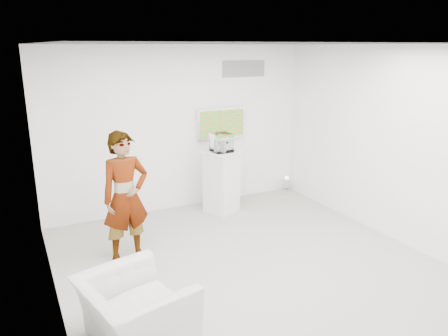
{
  "coord_description": "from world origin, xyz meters",
  "views": [
    {
      "loc": [
        -2.8,
        -4.92,
        2.98
      ],
      "look_at": [
        -0.02,
        0.6,
        1.24
      ],
      "focal_mm": 35.0,
      "sensor_mm": 36.0,
      "label": 1
    }
  ],
  "objects_px": {
    "person": "(126,197)",
    "floor_uplight": "(287,184)",
    "tv": "(221,123)",
    "pedestal": "(221,182)",
    "armchair": "(135,312)"
  },
  "relations": [
    {
      "from": "armchair",
      "to": "floor_uplight",
      "type": "height_order",
      "value": "armchair"
    },
    {
      "from": "person",
      "to": "pedestal",
      "type": "xyz_separation_m",
      "value": [
        2.04,
        1.09,
        -0.37
      ]
    },
    {
      "from": "person",
      "to": "armchair",
      "type": "xyz_separation_m",
      "value": [
        -0.42,
        -1.89,
        -0.58
      ]
    },
    {
      "from": "armchair",
      "to": "person",
      "type": "bearing_deg",
      "value": -25.25
    },
    {
      "from": "person",
      "to": "armchair",
      "type": "relative_size",
      "value": 1.71
    },
    {
      "from": "armchair",
      "to": "pedestal",
      "type": "height_order",
      "value": "pedestal"
    },
    {
      "from": "person",
      "to": "floor_uplight",
      "type": "relative_size",
      "value": 6.05
    },
    {
      "from": "person",
      "to": "floor_uplight",
      "type": "distance_m",
      "value": 4.13
    },
    {
      "from": "tv",
      "to": "floor_uplight",
      "type": "xyz_separation_m",
      "value": [
        1.48,
        -0.12,
        -1.4
      ]
    },
    {
      "from": "tv",
      "to": "armchair",
      "type": "xyz_separation_m",
      "value": [
        -2.71,
        -3.5,
        -1.19
      ]
    },
    {
      "from": "pedestal",
      "to": "floor_uplight",
      "type": "bearing_deg",
      "value": 12.84
    },
    {
      "from": "tv",
      "to": "armchair",
      "type": "height_order",
      "value": "tv"
    },
    {
      "from": "tv",
      "to": "armchair",
      "type": "bearing_deg",
      "value": -127.78
    },
    {
      "from": "tv",
      "to": "pedestal",
      "type": "distance_m",
      "value": 1.14
    },
    {
      "from": "person",
      "to": "pedestal",
      "type": "height_order",
      "value": "person"
    }
  ]
}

